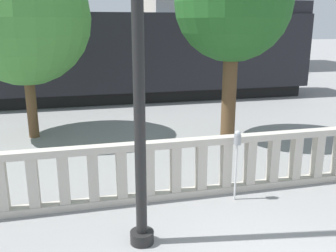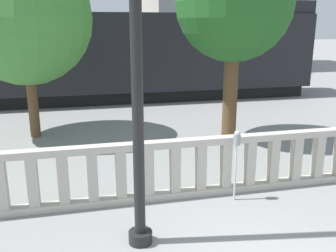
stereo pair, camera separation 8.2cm
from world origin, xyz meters
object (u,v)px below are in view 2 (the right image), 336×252
at_px(lamppost, 136,33).
at_px(tree_left, 234,4).
at_px(train_near, 26,58).
at_px(parking_meter, 237,147).
at_px(tree_right, 25,19).
at_px(train_far, 150,48).

bearing_deg(lamppost, tree_left, 54.39).
distance_m(train_near, tree_left, 9.97).
relative_size(lamppost, parking_meter, 4.37).
xyz_separation_m(train_near, tree_right, (0.75, -5.42, 1.58)).
bearing_deg(tree_left, train_far, 88.47).
bearing_deg(tree_left, lamppost, -125.61).
bearing_deg(lamppost, parking_meter, 27.26).
relative_size(parking_meter, train_near, 0.05).
height_order(train_near, train_far, train_near).
xyz_separation_m(lamppost, tree_left, (3.62, 5.06, 0.68)).
distance_m(parking_meter, tree_left, 5.14).
xyz_separation_m(parking_meter, tree_right, (-4.41, 5.69, 2.51)).
distance_m(parking_meter, tree_right, 7.63).
relative_size(lamppost, train_near, 0.24).
bearing_deg(train_far, train_near, -130.82).
bearing_deg(train_near, train_far, 49.18).
distance_m(lamppost, train_near, 12.65).
distance_m(parking_meter, train_near, 12.29).
relative_size(train_near, train_far, 1.43).
height_order(parking_meter, train_far, train_far).
bearing_deg(tree_left, tree_right, 163.67).
bearing_deg(train_near, tree_left, -47.03).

